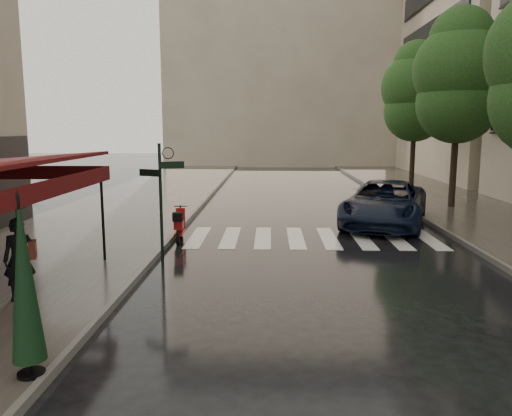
{
  "coord_description": "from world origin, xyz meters",
  "views": [
    {
      "loc": [
        1.63,
        -9.66,
        3.48
      ],
      "look_at": [
        1.25,
        3.29,
        1.4
      ],
      "focal_mm": 35.0,
      "sensor_mm": 36.0,
      "label": 1
    }
  ],
  "objects_px": {
    "pedestrian_with_umbrella": "(16,219)",
    "parked_car": "(385,203)",
    "scooter": "(179,226)",
    "parasol_front": "(24,280)"
  },
  "relations": [
    {
      "from": "pedestrian_with_umbrella",
      "to": "scooter",
      "type": "height_order",
      "value": "pedestrian_with_umbrella"
    },
    {
      "from": "pedestrian_with_umbrella",
      "to": "parked_car",
      "type": "bearing_deg",
      "value": 22.87
    },
    {
      "from": "parked_car",
      "to": "parasol_front",
      "type": "height_order",
      "value": "parasol_front"
    },
    {
      "from": "pedestrian_with_umbrella",
      "to": "scooter",
      "type": "relative_size",
      "value": 1.56
    },
    {
      "from": "parked_car",
      "to": "scooter",
      "type": "bearing_deg",
      "value": -139.26
    },
    {
      "from": "scooter",
      "to": "parked_car",
      "type": "xyz_separation_m",
      "value": [
        6.96,
        2.79,
        0.33
      ]
    },
    {
      "from": "scooter",
      "to": "parasol_front",
      "type": "distance_m",
      "value": 8.85
    },
    {
      "from": "pedestrian_with_umbrella",
      "to": "scooter",
      "type": "distance_m",
      "value": 6.26
    },
    {
      "from": "pedestrian_with_umbrella",
      "to": "parasol_front",
      "type": "height_order",
      "value": "parasol_front"
    },
    {
      "from": "pedestrian_with_umbrella",
      "to": "parasol_front",
      "type": "distance_m",
      "value": 3.45
    }
  ]
}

